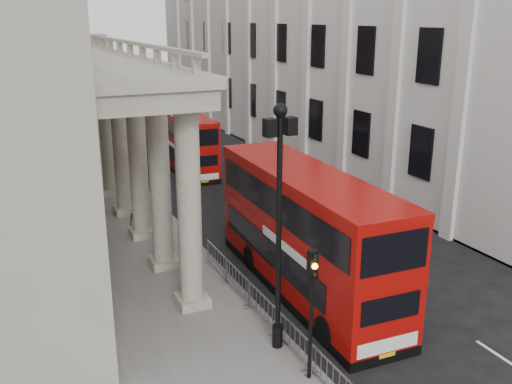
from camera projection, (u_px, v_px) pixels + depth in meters
sidewalk_west at (86, 174)px, 41.16m from camera, size 6.00×140.00×0.12m
sidewalk_east at (288, 152)px, 47.75m from camera, size 3.00×140.00×0.12m
kerb at (126, 169)px, 42.33m from camera, size 0.20×140.00×0.14m
lamp_post_south at (279, 214)px, 18.12m from camera, size 1.05×0.44×8.32m
lamp_post_mid at (150, 128)px, 32.00m from camera, size 1.05×0.44×8.32m
lamp_post_north at (99, 94)px, 45.89m from camera, size 1.05×0.44×8.32m
traffic_light at (312, 291)px, 16.94m from camera, size 0.28×0.33×4.30m
crowd_barriers at (310, 357)px, 17.93m from camera, size 0.50×18.75×1.10m
bus_near at (306, 230)px, 23.05m from camera, size 3.22×11.81×5.06m
bus_far at (185, 140)px, 42.03m from camera, size 2.74×9.80×4.19m
pedestrian_a at (88, 216)px, 29.46m from camera, size 0.77×0.60×1.88m
pedestrian_b at (73, 215)px, 29.61m from camera, size 0.94×0.76×1.82m
pedestrian_c at (137, 219)px, 29.38m from camera, size 0.83×0.59×1.60m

